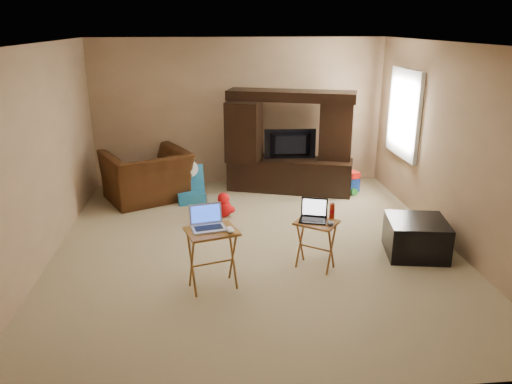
{
  "coord_description": "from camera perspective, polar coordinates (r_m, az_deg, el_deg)",
  "views": [
    {
      "loc": [
        -0.56,
        -5.82,
        2.72
      ],
      "look_at": [
        0.0,
        -0.2,
        0.8
      ],
      "focal_mm": 35.0,
      "sensor_mm": 36.0,
      "label": 1
    }
  ],
  "objects": [
    {
      "name": "plush_toy",
      "position": [
        7.34,
        -3.71,
        -1.44
      ],
      "size": [
        0.34,
        0.28,
        0.38
      ],
      "primitive_type": null,
      "color": "red",
      "rests_on": "floor"
    },
    {
      "name": "laptop_right",
      "position": [
        5.68,
        6.55,
        -2.19
      ],
      "size": [
        0.37,
        0.33,
        0.24
      ],
      "primitive_type": "cube",
      "rotation": [
        0.0,
        0.0,
        -0.31
      ],
      "color": "black",
      "rests_on": "tray_table_right"
    },
    {
      "name": "laptop_left",
      "position": [
        5.21,
        -5.47,
        -3.05
      ],
      "size": [
        0.4,
        0.35,
        0.24
      ],
      "primitive_type": "cube",
      "rotation": [
        0.0,
        0.0,
        0.2
      ],
      "color": "#B9B9BE",
      "rests_on": "tray_table_left"
    },
    {
      "name": "child_rocker",
      "position": [
        7.99,
        -7.52,
        0.85
      ],
      "size": [
        0.5,
        0.55,
        0.57
      ],
      "primitive_type": null,
      "rotation": [
        0.0,
        0.0,
        0.17
      ],
      "color": "#1B6594",
      "rests_on": "floor"
    },
    {
      "name": "wall_left",
      "position": [
        6.31,
        -23.47,
        3.73
      ],
      "size": [
        0.0,
        5.5,
        5.5
      ],
      "primitive_type": "plane",
      "rotation": [
        1.57,
        0.0,
        1.57
      ],
      "color": "tan",
      "rests_on": "ground"
    },
    {
      "name": "wall_back",
      "position": [
        8.71,
        -1.95,
        9.05
      ],
      "size": [
        5.0,
        0.0,
        5.0
      ],
      "primitive_type": "plane",
      "rotation": [
        1.57,
        0.0,
        0.0
      ],
      "color": "tan",
      "rests_on": "ground"
    },
    {
      "name": "window_pane",
      "position": [
        8.08,
        16.69,
        8.59
      ],
      "size": [
        0.0,
        1.2,
        1.2
      ],
      "primitive_type": "plane",
      "rotation": [
        1.57,
        0.0,
        -1.57
      ],
      "color": "white",
      "rests_on": "ground"
    },
    {
      "name": "window_frame",
      "position": [
        8.07,
        16.56,
        8.6
      ],
      "size": [
        0.06,
        1.14,
        1.34
      ],
      "primitive_type": "cube",
      "color": "white",
      "rests_on": "ground"
    },
    {
      "name": "tray_table_left",
      "position": [
        5.37,
        -4.99,
        -7.67
      ],
      "size": [
        0.61,
        0.54,
        0.67
      ],
      "primitive_type": "cube",
      "rotation": [
        0.0,
        0.0,
        0.29
      ],
      "color": "#A06826",
      "rests_on": "floor"
    },
    {
      "name": "ottoman",
      "position": [
        6.45,
        17.82,
        -4.94
      ],
      "size": [
        0.81,
        0.81,
        0.45
      ],
      "primitive_type": "cube",
      "rotation": [
        0.0,
        0.0,
        -0.18
      ],
      "color": "black",
      "rests_on": "floor"
    },
    {
      "name": "tray_table_right",
      "position": [
        5.83,
        6.83,
        -6.01
      ],
      "size": [
        0.57,
        0.55,
        0.58
      ],
      "primitive_type": "cube",
      "rotation": [
        0.0,
        0.0,
        -0.62
      ],
      "color": "#955724",
      "rests_on": "floor"
    },
    {
      "name": "ceiling",
      "position": [
        5.85,
        -0.2,
        16.62
      ],
      "size": [
        5.5,
        5.5,
        0.0
      ],
      "primitive_type": "plane",
      "rotation": [
        3.14,
        0.0,
        0.0
      ],
      "color": "silver",
      "rests_on": "ground"
    },
    {
      "name": "recliner",
      "position": [
        8.14,
        -12.35,
        1.78
      ],
      "size": [
        1.59,
        1.52,
        0.8
      ],
      "primitive_type": "imported",
      "rotation": [
        0.0,
        0.0,
        3.61
      ],
      "color": "#40200D",
      "rests_on": "floor"
    },
    {
      "name": "entertainment_center",
      "position": [
        8.31,
        3.93,
        5.7
      ],
      "size": [
        2.13,
        1.13,
        1.69
      ],
      "primitive_type": "cube",
      "rotation": [
        0.0,
        0.0,
        -0.31
      ],
      "color": "black",
      "rests_on": "floor"
    },
    {
      "name": "television",
      "position": [
        8.28,
        3.98,
        5.39
      ],
      "size": [
        0.86,
        0.14,
        0.49
      ],
      "primitive_type": "imported",
      "rotation": [
        0.0,
        0.0,
        3.11
      ],
      "color": "black",
      "rests_on": "entertainment_center"
    },
    {
      "name": "push_toy",
      "position": [
        8.48,
        9.77,
        1.26
      ],
      "size": [
        0.65,
        0.54,
        0.42
      ],
      "primitive_type": null,
      "rotation": [
        0.0,
        0.0,
        0.3
      ],
      "color": "#173EBA",
      "rests_on": "floor"
    },
    {
      "name": "floor",
      "position": [
        6.45,
        -0.18,
        -6.17
      ],
      "size": [
        5.5,
        5.5,
        0.0
      ],
      "primitive_type": "plane",
      "color": "tan",
      "rests_on": "ground"
    },
    {
      "name": "mouse_left",
      "position": [
        5.16,
        -2.98,
        -4.33
      ],
      "size": [
        0.11,
        0.15,
        0.06
      ],
      "primitive_type": "ellipsoid",
      "rotation": [
        0.0,
        0.0,
        0.21
      ],
      "color": "white",
      "rests_on": "tray_table_left"
    },
    {
      "name": "water_bottle",
      "position": [
        5.8,
        8.68,
        -2.18
      ],
      "size": [
        0.06,
        0.06,
        0.18
      ],
      "primitive_type": "cylinder",
      "color": "red",
      "rests_on": "tray_table_right"
    },
    {
      "name": "wall_right",
      "position": [
        6.74,
        21.57,
        4.85
      ],
      "size": [
        0.0,
        5.5,
        5.5
      ],
      "primitive_type": "plane",
      "rotation": [
        1.57,
        0.0,
        -1.57
      ],
      "color": "tan",
      "rests_on": "ground"
    },
    {
      "name": "wall_front",
      "position": [
        3.45,
        4.23,
        -6.5
      ],
      "size": [
        5.0,
        0.0,
        5.0
      ],
      "primitive_type": "plane",
      "rotation": [
        -1.57,
        0.0,
        0.0
      ],
      "color": "tan",
      "rests_on": "ground"
    },
    {
      "name": "mouse_right",
      "position": [
        5.63,
        8.5,
        -3.54
      ],
      "size": [
        0.09,
        0.13,
        0.05
      ],
      "primitive_type": "ellipsoid",
      "rotation": [
        0.0,
        0.0,
        -0.13
      ],
      "color": "#404045",
      "rests_on": "tray_table_right"
    }
  ]
}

